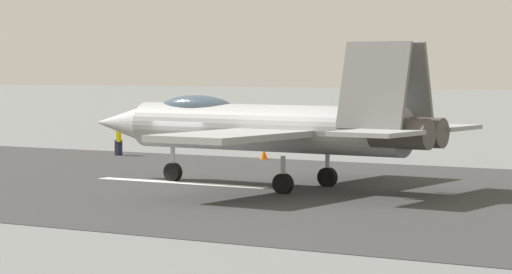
% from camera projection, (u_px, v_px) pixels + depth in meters
% --- Properties ---
extents(ground_plane, '(400.00, 400.00, 0.00)m').
position_uv_depth(ground_plane, '(185.00, 183.00, 48.25)').
color(ground_plane, slate).
extents(runway_strip, '(240.00, 26.00, 0.02)m').
position_uv_depth(runway_strip, '(185.00, 183.00, 48.24)').
color(runway_strip, '#363536').
rests_on(runway_strip, ground).
extents(fighter_jet, '(16.16, 13.53, 5.58)m').
position_uv_depth(fighter_jet, '(268.00, 126.00, 46.38)').
color(fighter_jet, '#A1A3A5').
rests_on(fighter_jet, ground).
extents(crew_person, '(0.50, 0.55, 1.59)m').
position_uv_depth(crew_person, '(118.00, 141.00, 63.33)').
color(crew_person, '#1E2338').
rests_on(crew_person, ground).
extents(marker_cone_mid, '(0.44, 0.44, 0.55)m').
position_uv_depth(marker_cone_mid, '(264.00, 154.00, 60.78)').
color(marker_cone_mid, orange).
rests_on(marker_cone_mid, ground).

